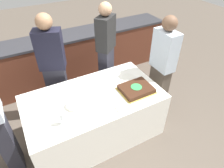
# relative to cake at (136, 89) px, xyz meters

# --- Properties ---
(ground_plane) EXTENTS (14.00, 14.00, 0.00)m
(ground_plane) POSITION_rel_cake_xyz_m (-0.55, 0.17, -0.76)
(ground_plane) COLOR brown
(back_counter) EXTENTS (4.40, 0.58, 0.92)m
(back_counter) POSITION_rel_cake_xyz_m (-0.55, 1.73, -0.30)
(back_counter) COLOR #5B2D1E
(back_counter) RESTS_ON ground_plane
(dining_table) EXTENTS (1.78, 0.97, 0.73)m
(dining_table) POSITION_rel_cake_xyz_m (-0.55, 0.17, -0.40)
(dining_table) COLOR white
(dining_table) RESTS_ON ground_plane
(cake) EXTENTS (0.45, 0.37, 0.07)m
(cake) POSITION_rel_cake_xyz_m (0.00, 0.00, 0.00)
(cake) COLOR gold
(cake) RESTS_ON dining_table
(plate_stack) EXTENTS (0.22, 0.22, 0.05)m
(plate_stack) POSITION_rel_cake_xyz_m (-0.82, 0.11, -0.01)
(plate_stack) COLOR white
(plate_stack) RESTS_ON dining_table
(wine_glass) EXTENTS (0.06, 0.06, 0.16)m
(wine_glass) POSITION_rel_cake_xyz_m (-1.03, -0.09, 0.08)
(wine_glass) COLOR white
(wine_glass) RESTS_ON dining_table
(side_plate_near_cake) EXTENTS (0.18, 0.18, 0.00)m
(side_plate_near_cake) POSITION_rel_cake_xyz_m (0.07, 0.31, -0.03)
(side_plate_near_cake) COLOR white
(side_plate_near_cake) RESTS_ON dining_table
(utensil_pile) EXTENTS (0.15, 0.11, 0.02)m
(utensil_pile) POSITION_rel_cake_xyz_m (-0.33, -0.20, -0.02)
(utensil_pile) COLOR white
(utensil_pile) RESTS_ON dining_table
(person_cutting_cake) EXTENTS (0.38, 0.36, 1.66)m
(person_cutting_cake) POSITION_rel_cake_xyz_m (0.00, 0.87, 0.11)
(person_cutting_cake) COLOR #282833
(person_cutting_cake) RESTS_ON ground_plane
(person_seated_right) EXTENTS (0.20, 0.36, 1.60)m
(person_seated_right) POSITION_rel_cake_xyz_m (0.56, 0.17, 0.07)
(person_seated_right) COLOR #4C4238
(person_seated_right) RESTS_ON ground_plane
(person_standing_back) EXTENTS (0.41, 0.32, 1.64)m
(person_standing_back) POSITION_rel_cake_xyz_m (-0.85, 0.87, 0.10)
(person_standing_back) COLOR #282833
(person_standing_back) RESTS_ON ground_plane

